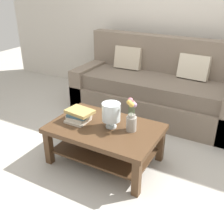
{
  "coord_description": "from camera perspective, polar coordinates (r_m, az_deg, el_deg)",
  "views": [
    {
      "loc": [
        1.21,
        -2.42,
        1.77
      ],
      "look_at": [
        -0.02,
        -0.21,
        0.52
      ],
      "focal_mm": 43.34,
      "sensor_mm": 36.0,
      "label": 1
    }
  ],
  "objects": [
    {
      "name": "ground_plane",
      "position": [
        3.23,
        2.09,
        -6.97
      ],
      "size": [
        10.0,
        10.0,
        0.0
      ],
      "primitive_type": "plane",
      "color": "#B7B2A8"
    },
    {
      "name": "back_wall",
      "position": [
        4.27,
        13.22,
        19.94
      ],
      "size": [
        6.4,
        0.12,
        2.7
      ],
      "primitive_type": "cube",
      "color": "beige",
      "rests_on": "ground"
    },
    {
      "name": "couch",
      "position": [
        3.9,
        9.21,
        4.75
      ],
      "size": [
        2.28,
        0.9,
        1.06
      ],
      "color": "#7A6B5B",
      "rests_on": "ground"
    },
    {
      "name": "coffee_table",
      "position": [
        2.81,
        -1.53,
        -5.09
      ],
      "size": [
        1.12,
        0.73,
        0.42
      ],
      "color": "#4C331E",
      "rests_on": "ground"
    },
    {
      "name": "book_stack_main",
      "position": [
        2.84,
        -6.94,
        -0.71
      ],
      "size": [
        0.3,
        0.23,
        0.13
      ],
      "color": "beige",
      "rests_on": "coffee_table"
    },
    {
      "name": "glass_hurricane_vase",
      "position": [
        2.67,
        -0.17,
        -0.13
      ],
      "size": [
        0.19,
        0.19,
        0.26
      ],
      "color": "silver",
      "rests_on": "coffee_table"
    },
    {
      "name": "flower_pitcher",
      "position": [
        2.62,
        4.11,
        -1.25
      ],
      "size": [
        0.1,
        0.11,
        0.34
      ],
      "color": "#9E998E",
      "rests_on": "coffee_table"
    }
  ]
}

